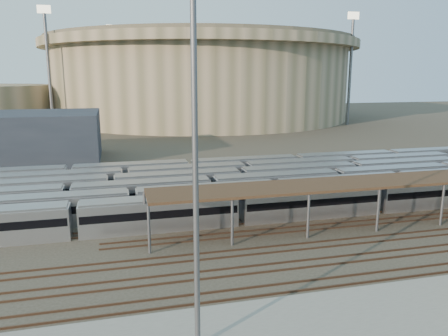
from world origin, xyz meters
TOP-DOWN VIEW (x-y plane):
  - ground at (0.00, 0.00)m, footprint 420.00×420.00m
  - subway_trains at (2.18, 18.50)m, footprint 131.29×23.90m
  - inspection_shed at (22.00, 4.00)m, footprint 60.30×6.00m
  - empty_tracks at (0.00, -5.00)m, footprint 170.00×9.62m
  - stadium at (25.00, 140.00)m, footprint 124.00×124.00m
  - floodlight_0 at (-30.00, 110.00)m, footprint 4.00×1.00m
  - floodlight_2 at (70.00, 100.00)m, footprint 4.00×1.00m
  - floodlight_3 at (-10.00, 160.00)m, footprint 4.00×1.00m
  - yard_light_pole at (-6.24, -15.20)m, footprint 0.81×0.36m

SIDE VIEW (x-z plane):
  - ground at x=0.00m, z-range 0.00..0.00m
  - empty_tracks at x=0.00m, z-range 0.00..0.18m
  - subway_trains at x=2.18m, z-range 0.00..3.60m
  - inspection_shed at x=22.00m, z-range 2.33..7.63m
  - yard_light_pole at x=-6.24m, z-range 0.28..23.19m
  - stadium at x=25.00m, z-range 0.22..32.72m
  - floodlight_0 at x=-30.00m, z-range 1.45..39.85m
  - floodlight_2 at x=70.00m, z-range 1.45..39.85m
  - floodlight_3 at x=-10.00m, z-range 1.45..39.85m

